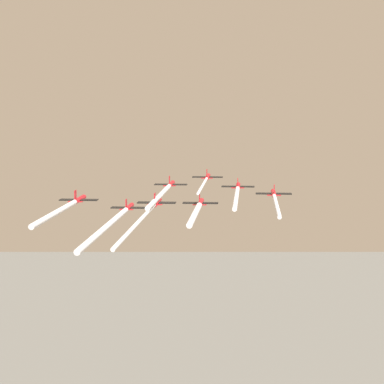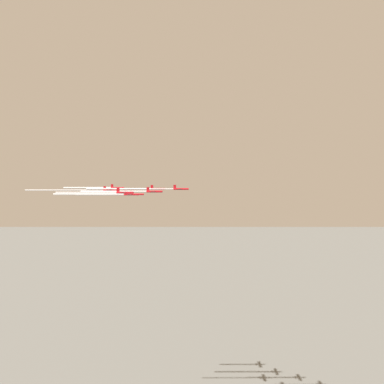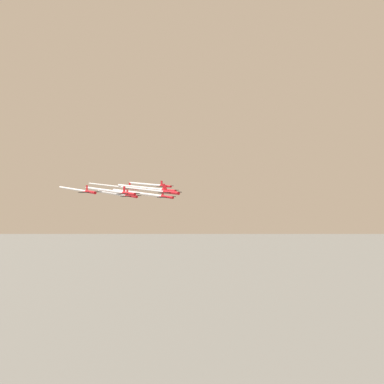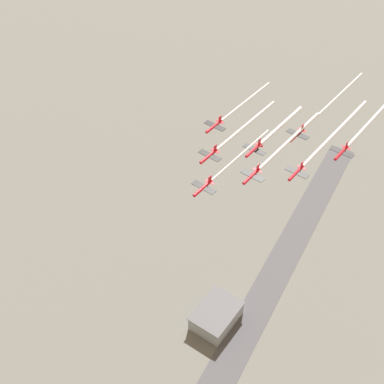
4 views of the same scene
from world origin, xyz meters
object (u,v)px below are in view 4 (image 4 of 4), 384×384
Objects in this scene: hangar at (216,316)px; jet_6 at (342,152)px; jet_3 at (296,172)px; jet_2 at (209,156)px; jet_4 at (254,150)px; jet_5 at (214,126)px; jet_0 at (203,187)px; jet_7 at (297,134)px; jet_1 at (252,176)px.

hangar is 180.18m from jet_6.
jet_6 reaches higher than jet_3.
jet_2 reaches higher than jet_4.
jet_5 is (16.26, 8.55, 0.06)m from jet_2.
jet_6 reaches higher than jet_5.
jet_0 is 1.00× the size of jet_4.
jet_5 reaches higher than jet_7.
jet_0 is (-58.31, -27.04, 171.33)m from hangar.
jet_1 is 18.88m from jet_3.
jet_1 reaches higher than jet_5.
hangar is at bearing -27.60° from jet_3.
jet_0 reaches higher than jet_6.
jet_5 is (0.88, 18.61, 2.60)m from jet_4.
jet_3 is 1.00× the size of jet_6.
hangar is at bearing -40.36° from jet_4.
jet_3 is 18.80m from jet_6.
jet_6 is (13.61, -47.26, 0.01)m from jet_5.
jet_6 is at bearing -120.47° from jet_0.
jet_0 is 1.00× the size of jet_7.
hangar is 179.95m from jet_1.
jet_5 is at bearing 18.78° from jet_6.
jet_7 is at bearing -150.46° from jet_5.
jet_3 is at bearing 180.00° from jet_4.
jet_3 is at bearing -120.31° from hangar.
jet_2 is 1.00× the size of jet_6.
jet_7 is (0.88, 18.61, -0.48)m from jet_6.
jet_7 reaches higher than jet_3.
jet_3 is (14.49, -28.66, -3.94)m from jet_2.
jet_4 is at bearing -59.53° from jet_1.
jet_1 is at bearing 59.53° from jet_6.
jet_2 is 18.37m from jet_5.
jet_6 is at bearing -139.64° from jet_2.
hangar is 3.31× the size of jet_6.
jet_4 is at bearing -0.00° from jet_3.
jet_0 reaches higher than jet_5.
jet_6 is (15.37, -10.05, 4.02)m from jet_3.
hangar is at bearing -66.23° from jet_5.
jet_3 is (30.75, -20.10, -4.92)m from jet_0.
jet_1 is at bearing 90.00° from jet_7.
jet_1 is at bearing 150.46° from jet_5.
jet_2 is 36.74m from jet_7.
jet_5 is (1.76, 37.21, 4.01)m from jet_3.
jet_5 is at bearing 0.00° from jet_4.
jet_0 is 1.00× the size of jet_5.
jet_6 is at bearing -150.46° from jet_4.
hangar is at bearing -9.31° from jet_6.
jet_7 is at bearing -101.09° from jet_0.
jet_7 is (-11.30, -38.59, 169.95)m from hangar.
hangar is 176.44m from jet_2.
jet_5 is at bearing -29.54° from jet_1.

